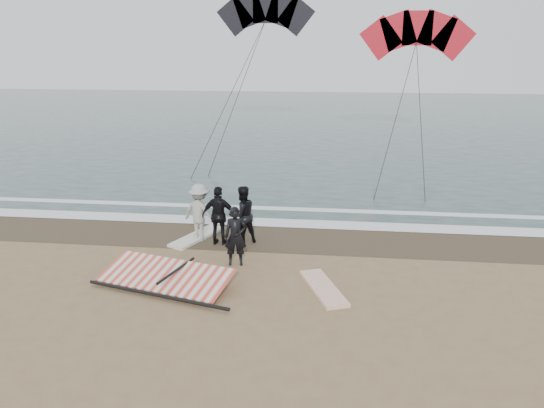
{
  "coord_description": "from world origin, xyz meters",
  "views": [
    {
      "loc": [
        1.91,
        -11.86,
        6.13
      ],
      "look_at": [
        0.17,
        3.0,
        1.6
      ],
      "focal_mm": 35.0,
      "sensor_mm": 36.0,
      "label": 1
    }
  ],
  "objects_px": {
    "board_white": "(323,288)",
    "sail_rig": "(165,276)",
    "man_main": "(236,236)",
    "board_cream": "(197,237)"
  },
  "relations": [
    {
      "from": "board_white",
      "to": "sail_rig",
      "type": "height_order",
      "value": "sail_rig"
    },
    {
      "from": "board_white",
      "to": "man_main",
      "type": "bearing_deg",
      "value": 130.74
    },
    {
      "from": "board_cream",
      "to": "board_white",
      "type": "bearing_deg",
      "value": -15.4
    },
    {
      "from": "man_main",
      "to": "sail_rig",
      "type": "relative_size",
      "value": 0.44
    },
    {
      "from": "man_main",
      "to": "board_cream",
      "type": "xyz_separation_m",
      "value": [
        -1.67,
        2.01,
        -0.82
      ]
    },
    {
      "from": "board_cream",
      "to": "sail_rig",
      "type": "distance_m",
      "value": 3.47
    },
    {
      "from": "man_main",
      "to": "board_cream",
      "type": "bearing_deg",
      "value": 119.79
    },
    {
      "from": "board_white",
      "to": "sail_rig",
      "type": "bearing_deg",
      "value": 160.14
    },
    {
      "from": "sail_rig",
      "to": "board_white",
      "type": "bearing_deg",
      "value": 1.37
    },
    {
      "from": "board_white",
      "to": "sail_rig",
      "type": "distance_m",
      "value": 4.21
    }
  ]
}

